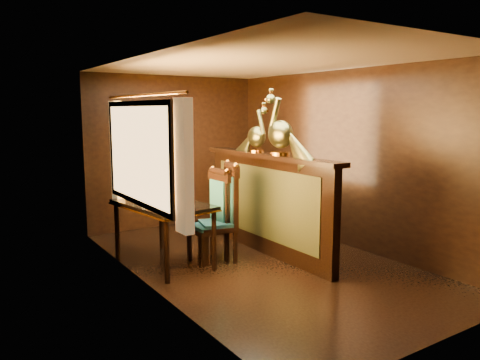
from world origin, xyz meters
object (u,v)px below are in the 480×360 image
(dining_table, at_px, (163,208))
(chair_left, at_px, (226,209))
(chair_right, at_px, (215,212))
(peacock_left, at_px, (281,122))
(peacock_right, at_px, (257,128))

(dining_table, bearing_deg, chair_left, -26.36)
(chair_left, distance_m, chair_right, 0.15)
(chair_right, relative_size, peacock_left, 1.42)
(dining_table, distance_m, peacock_left, 1.85)
(chair_left, bearing_deg, chair_right, 163.72)
(chair_right, bearing_deg, chair_left, -33.21)
(chair_left, bearing_deg, peacock_right, 32.40)
(peacock_left, distance_m, peacock_right, 0.53)
(peacock_left, bearing_deg, peacock_right, 90.00)
(peacock_left, relative_size, peacock_right, 1.26)
(chair_right, height_order, peacock_left, peacock_left)
(dining_table, relative_size, chair_left, 1.12)
(chair_left, relative_size, peacock_right, 1.91)
(dining_table, xyz_separation_m, peacock_left, (1.38, -0.60, 1.07))
(dining_table, height_order, peacock_left, peacock_left)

